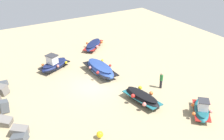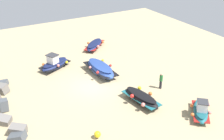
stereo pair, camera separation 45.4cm
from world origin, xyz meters
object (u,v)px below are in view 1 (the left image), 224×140
at_px(fishing_boat_4, 100,69).
at_px(mooring_buoy_0, 100,135).
at_px(fishing_boat_3, 202,109).
at_px(fishing_boat_2, 93,45).
at_px(person_walking, 161,79).
at_px(fishing_boat_0, 142,98).
at_px(fishing_boat_1, 54,64).

bearing_deg(fishing_boat_4, mooring_buoy_0, -30.95).
bearing_deg(mooring_buoy_0, fishing_boat_3, -101.33).
bearing_deg(fishing_boat_2, person_walking, 51.43).
bearing_deg(fishing_boat_0, fishing_boat_4, -4.25).
xyz_separation_m(fishing_boat_1, fishing_boat_2, (3.25, -6.53, -0.16)).
height_order(fishing_boat_1, fishing_boat_2, fishing_boat_1).
bearing_deg(mooring_buoy_0, fishing_boat_4, -28.43).
height_order(fishing_boat_1, fishing_boat_3, fishing_boat_1).
xyz_separation_m(fishing_boat_2, fishing_boat_3, (-17.55, -1.23, 0.09)).
bearing_deg(fishing_boat_0, fishing_boat_3, -150.46).
bearing_deg(fishing_boat_3, mooring_buoy_0, -59.80).
relative_size(fishing_boat_0, fishing_boat_1, 1.05).
bearing_deg(fishing_boat_4, fishing_boat_0, 2.80).
height_order(fishing_boat_0, fishing_boat_1, fishing_boat_1).
height_order(fishing_boat_0, fishing_boat_4, fishing_boat_4).
height_order(fishing_boat_0, fishing_boat_2, fishing_boat_0).
xyz_separation_m(fishing_boat_0, fishing_boat_1, (10.32, 4.53, 0.07)).
distance_m(fishing_boat_2, fishing_boat_4, 7.32).
xyz_separation_m(fishing_boat_2, fishing_boat_4, (-6.83, 2.63, 0.18)).
xyz_separation_m(fishing_boat_2, person_walking, (-12.47, -1.09, 0.54)).
xyz_separation_m(fishing_boat_0, fishing_boat_2, (13.57, -2.00, -0.09)).
height_order(person_walking, mooring_buoy_0, person_walking).
xyz_separation_m(fishing_boat_0, fishing_boat_3, (-3.98, -3.23, -0.00)).
relative_size(fishing_boat_2, fishing_boat_4, 0.83).
bearing_deg(person_walking, fishing_boat_4, -60.44).
bearing_deg(fishing_boat_3, fishing_boat_0, -99.36).
bearing_deg(mooring_buoy_0, person_walking, -68.81).
bearing_deg(fishing_boat_4, person_walking, 30.92).
relative_size(person_walking, mooring_buoy_0, 2.68).
distance_m(fishing_boat_1, fishing_boat_4, 5.30).
distance_m(fishing_boat_1, fishing_boat_2, 7.29).
height_order(fishing_boat_1, fishing_boat_4, fishing_boat_1).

